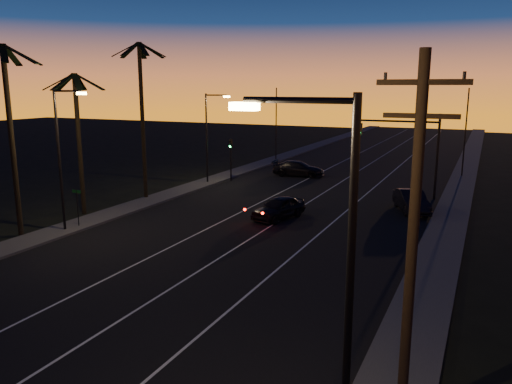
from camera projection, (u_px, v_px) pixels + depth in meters
The scene contains 21 objects.
road at pixel (282, 214), 36.34m from camera, with size 20.00×170.00×0.01m, color black.
sidewalk_left at pixel (156, 199), 40.95m from camera, with size 2.40×170.00×0.16m, color #383836.
sidewalk_right at pixel (446, 232), 31.70m from camera, with size 2.40×170.00×0.16m, color #383836.
lane_stripe_left at pixel (246, 210), 37.58m from camera, with size 0.12×160.00×0.01m, color silver.
lane_stripe_mid at pixel (289, 215), 36.13m from camera, with size 0.12×160.00×0.01m, color silver.
lane_stripe_right at pixel (336, 220), 34.68m from camera, with size 0.12×160.00×0.01m, color silver.
palm_near at pixel (10, 122), 29.44m from camera, with size 4.25×4.16×11.53m.
palm_mid at pixel (78, 128), 35.18m from camera, with size 4.25×4.16×10.03m.
palm_far at pixel (142, 106), 39.81m from camera, with size 4.25×4.16×12.53m.
streetlight_left_near at pixel (62, 149), 30.79m from camera, with size 2.55×0.26×9.00m.
streetlight_left_far at pixel (209, 131), 46.80m from camera, with size 2.55×0.26×8.50m.
streetlight_right_near at pixel (334, 288), 9.53m from camera, with size 2.55×0.26×9.00m.
street_sign at pixel (77, 203), 32.48m from camera, with size 0.70×0.06×2.60m.
utility_pole at pixel (413, 238), 12.71m from camera, with size 2.20×0.28×10.00m.
signal_mast at pixel (408, 140), 41.27m from camera, with size 7.10×0.41×7.00m.
signal_post at pixel (231, 152), 48.52m from camera, with size 0.28×0.37×4.20m.
far_pole_left at pixel (276, 125), 62.13m from camera, with size 0.14×0.14×9.00m, color black.
far_pole_right at pixel (465, 133), 50.38m from camera, with size 0.14×0.14×9.00m, color black.
lead_car at pixel (279, 208), 35.00m from camera, with size 3.04×5.35×1.55m.
right_car at pixel (411, 201), 36.93m from camera, with size 3.46×5.10×1.59m.
cross_car at pixel (298, 169), 51.73m from camera, with size 5.54×2.76×1.55m.
Camera 1 is at (13.12, -2.74, 9.09)m, focal length 35.00 mm.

